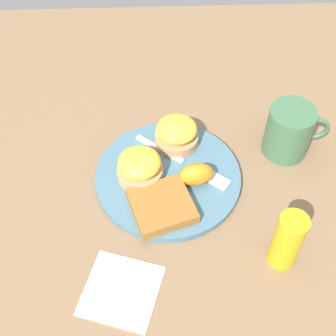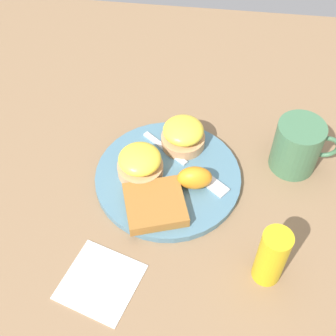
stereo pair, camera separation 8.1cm
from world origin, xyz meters
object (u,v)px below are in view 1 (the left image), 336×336
Objects in this scene: sandwich_benedict_right at (140,165)px; fork at (187,164)px; condiment_bottle at (287,241)px; cup at (289,131)px; hashbrown_patty at (162,206)px; sandwich_benedict_left at (177,133)px; orange_wedge at (196,174)px.

sandwich_benedict_right reaches higher than fork.
sandwich_benedict_right is 0.72× the size of condiment_bottle.
hashbrown_patty is at bearing -149.93° from cup.
sandwich_benedict_left is at bearing 176.65° from cup.
condiment_bottle is at bearing -36.89° from sandwich_benedict_right.
fork is (0.02, -0.05, -0.02)m from sandwich_benedict_left.
orange_wedge reaches higher than hashbrown_patty.
sandwich_benedict_left is 0.20m from cup.
sandwich_benedict_left is 0.28m from condiment_bottle.
fork is at bearing 126.54° from condiment_bottle.
cup reaches higher than fork.
orange_wedge is at bearing 41.98° from hashbrown_patty.
sandwich_benedict_right is 0.70× the size of cup.
sandwich_benedict_right reaches higher than orange_wedge.
condiment_bottle is at bearing -53.46° from fork.
cup reaches higher than sandwich_benedict_left.
hashbrown_patty is (-0.03, -0.15, -0.02)m from sandwich_benedict_left.
orange_wedge is 0.05m from fork.
cup reaches higher than sandwich_benedict_right.
condiment_bottle reaches higher than hashbrown_patty.
orange_wedge is 0.19m from condiment_bottle.
sandwich_benedict_left reaches higher than hashbrown_patty.
fork is 1.50× the size of condiment_bottle.
sandwich_benedict_left is 0.48× the size of fork.
orange_wedge is (0.06, 0.05, 0.01)m from hashbrown_patty.
hashbrown_patty is at bearing 153.83° from condiment_bottle.
condiment_bottle reaches higher than cup.
fork is (-0.01, 0.04, -0.02)m from orange_wedge.
sandwich_benedict_right is 1.35× the size of orange_wedge.
fork is (0.05, 0.09, -0.01)m from hashbrown_patty.
sandwich_benedict_left is 0.83× the size of hashbrown_patty.
cup is at bearing 12.64° from fork.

